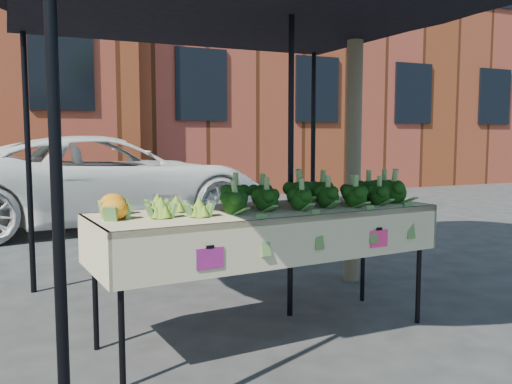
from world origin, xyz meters
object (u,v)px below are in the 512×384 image
Objects in this scene: table at (268,273)px; street_tree at (355,53)px; vehicle at (104,63)px; canopy at (245,140)px.

street_tree reaches higher than table.
street_tree is at bearing -164.60° from vehicle.
vehicle is at bearing 92.08° from canopy.
vehicle is 4.75m from street_tree.
table is 0.48× the size of vehicle.
table is at bearing -144.15° from street_tree.
street_tree reaches higher than canopy.
table is 0.78× the size of canopy.
canopy reaches higher than table.
canopy is (-0.00, 0.40, 0.92)m from table.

